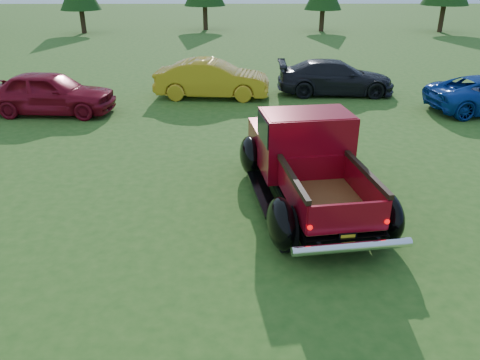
{
  "coord_description": "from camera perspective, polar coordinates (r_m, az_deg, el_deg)",
  "views": [
    {
      "loc": [
        -0.61,
        -7.65,
        4.54
      ],
      "look_at": [
        -0.54,
        0.2,
        0.95
      ],
      "focal_mm": 35.0,
      "sensor_mm": 36.0,
      "label": 1
    }
  ],
  "objects": [
    {
      "name": "show_car_red",
      "position": [
        17.09,
        -22.1,
        9.84
      ],
      "size": [
        4.32,
        2.01,
        1.43
      ],
      "primitive_type": "imported",
      "rotation": [
        0.0,
        0.0,
        1.49
      ],
      "color": "maroon",
      "rests_on": "ground"
    },
    {
      "name": "ground",
      "position": [
        8.92,
        3.5,
        -6.11
      ],
      "size": [
        120.0,
        120.0,
        0.0
      ],
      "primitive_type": "plane",
      "color": "#285117",
      "rests_on": "ground"
    },
    {
      "name": "show_car_yellow",
      "position": [
        18.01,
        -3.4,
        12.19
      ],
      "size": [
        4.36,
        1.83,
        1.4
      ],
      "primitive_type": "imported",
      "rotation": [
        0.0,
        0.0,
        1.49
      ],
      "color": "gold",
      "rests_on": "ground"
    },
    {
      "name": "show_car_grey",
      "position": [
        18.88,
        11.55,
        12.16
      ],
      "size": [
        4.53,
        1.97,
        1.3
      ],
      "primitive_type": "imported",
      "rotation": [
        0.0,
        0.0,
        1.54
      ],
      "color": "black",
      "rests_on": "ground"
    },
    {
      "name": "pickup_truck",
      "position": [
        9.92,
        7.86,
        2.71
      ],
      "size": [
        2.95,
        5.26,
        1.87
      ],
      "rotation": [
        0.0,
        0.0,
        0.14
      ],
      "color": "black",
      "rests_on": "ground"
    }
  ]
}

